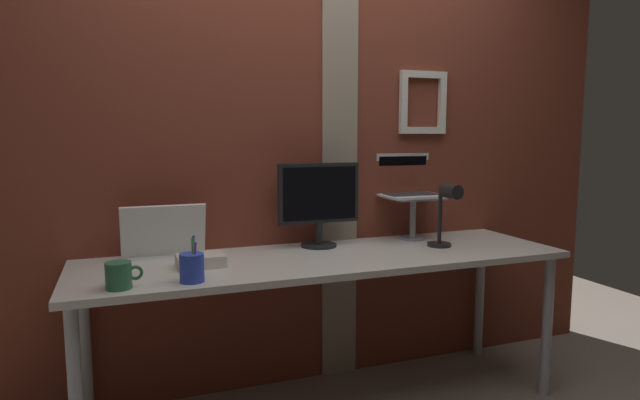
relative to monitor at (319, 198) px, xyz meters
The scene contains 10 objects.
brick_wall_back 0.36m from the monitor, 98.05° to the left, with size 3.68×0.16×2.61m.
desk 0.38m from the monitor, 99.12° to the right, with size 2.26×0.65×0.75m.
monitor is the anchor object (origin of this frame).
laptop_stand 0.55m from the monitor, ahead, with size 0.28×0.22×0.23m.
laptop 0.55m from the monitor, ahead, with size 0.32×0.27×0.23m.
whiteboard_panel 0.76m from the monitor, behind, with size 0.38×0.02×0.25m, color white.
desk_lamp 0.63m from the monitor, 24.46° to the right, with size 0.12×0.20×0.32m.
pen_cup 0.83m from the monitor, 147.45° to the right, with size 0.09×0.09×0.18m.
coffee_mug 1.05m from the monitor, 155.26° to the right, with size 0.13×0.09×0.10m.
paper_clutter_stack 0.69m from the monitor, 161.49° to the right, with size 0.20×0.14×0.05m, color silver.
Camera 1 is at (-0.89, -2.24, 1.31)m, focal length 29.86 mm.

